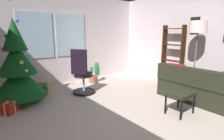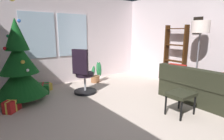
{
  "view_description": "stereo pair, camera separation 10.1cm",
  "coord_description": "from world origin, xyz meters",
  "px_view_note": "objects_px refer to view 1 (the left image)",
  "views": [
    {
      "loc": [
        -2.27,
        -1.86,
        1.52
      ],
      "look_at": [
        -0.18,
        0.8,
        0.8
      ],
      "focal_mm": 29.07,
      "sensor_mm": 36.0,
      "label": 1
    },
    {
      "loc": [
        -2.19,
        -1.92,
        1.52
      ],
      "look_at": [
        -0.18,
        0.8,
        0.8
      ],
      "focal_mm": 29.07,
      "sensor_mm": 36.0,
      "label": 2
    }
  ],
  "objects_px": {
    "couch": "(216,91)",
    "office_chair": "(82,77)",
    "gift_box_gold": "(44,87)",
    "gift_box_red": "(10,107)",
    "footstool": "(180,95)",
    "holiday_tree": "(18,69)",
    "bookshelf": "(173,59)",
    "floor_lamp": "(198,31)",
    "gift_box_green": "(41,89)",
    "potted_plant": "(94,75)"
  },
  "relations": [
    {
      "from": "bookshelf",
      "to": "floor_lamp",
      "type": "bearing_deg",
      "value": -108.64
    },
    {
      "from": "bookshelf",
      "to": "office_chair",
      "type": "bearing_deg",
      "value": 160.47
    },
    {
      "from": "gift_box_gold",
      "to": "potted_plant",
      "type": "relative_size",
      "value": 0.48
    },
    {
      "from": "footstool",
      "to": "potted_plant",
      "type": "bearing_deg",
      "value": 91.87
    },
    {
      "from": "gift_box_red",
      "to": "couch",
      "type": "bearing_deg",
      "value": -31.89
    },
    {
      "from": "holiday_tree",
      "to": "gift_box_red",
      "type": "distance_m",
      "value": 0.81
    },
    {
      "from": "potted_plant",
      "to": "floor_lamp",
      "type": "bearing_deg",
      "value": -59.45
    },
    {
      "from": "gift_box_green",
      "to": "gift_box_gold",
      "type": "bearing_deg",
      "value": 55.17
    },
    {
      "from": "couch",
      "to": "gift_box_gold",
      "type": "distance_m",
      "value": 4.09
    },
    {
      "from": "couch",
      "to": "bookshelf",
      "type": "height_order",
      "value": "bookshelf"
    },
    {
      "from": "footstool",
      "to": "bookshelf",
      "type": "height_order",
      "value": "bookshelf"
    },
    {
      "from": "couch",
      "to": "floor_lamp",
      "type": "xyz_separation_m",
      "value": [
        0.24,
        0.65,
        1.24
      ]
    },
    {
      "from": "couch",
      "to": "gift_box_red",
      "type": "bearing_deg",
      "value": 148.11
    },
    {
      "from": "couch",
      "to": "footstool",
      "type": "bearing_deg",
      "value": 169.28
    },
    {
      "from": "gift_box_green",
      "to": "office_chair",
      "type": "relative_size",
      "value": 0.38
    },
    {
      "from": "gift_box_gold",
      "to": "gift_box_red",
      "type": "bearing_deg",
      "value": -135.43
    },
    {
      "from": "gift_box_gold",
      "to": "bookshelf",
      "type": "height_order",
      "value": "bookshelf"
    },
    {
      "from": "holiday_tree",
      "to": "gift_box_red",
      "type": "height_order",
      "value": "holiday_tree"
    },
    {
      "from": "holiday_tree",
      "to": "gift_box_green",
      "type": "height_order",
      "value": "holiday_tree"
    },
    {
      "from": "couch",
      "to": "potted_plant",
      "type": "relative_size",
      "value": 3.24
    },
    {
      "from": "holiday_tree",
      "to": "floor_lamp",
      "type": "distance_m",
      "value": 4.12
    },
    {
      "from": "floor_lamp",
      "to": "potted_plant",
      "type": "bearing_deg",
      "value": 120.55
    },
    {
      "from": "footstool",
      "to": "gift_box_green",
      "type": "xyz_separation_m",
      "value": [
        -1.69,
        2.76,
        -0.25
      ]
    },
    {
      "from": "couch",
      "to": "gift_box_green",
      "type": "distance_m",
      "value": 4.04
    },
    {
      "from": "couch",
      "to": "holiday_tree",
      "type": "relative_size",
      "value": 0.91
    },
    {
      "from": "office_chair",
      "to": "bookshelf",
      "type": "height_order",
      "value": "bookshelf"
    },
    {
      "from": "holiday_tree",
      "to": "gift_box_green",
      "type": "bearing_deg",
      "value": 31.14
    },
    {
      "from": "footstool",
      "to": "holiday_tree",
      "type": "bearing_deg",
      "value": 132.49
    },
    {
      "from": "couch",
      "to": "gift_box_red",
      "type": "height_order",
      "value": "couch"
    },
    {
      "from": "gift_box_green",
      "to": "office_chair",
      "type": "distance_m",
      "value": 1.08
    },
    {
      "from": "footstool",
      "to": "holiday_tree",
      "type": "relative_size",
      "value": 0.22
    },
    {
      "from": "floor_lamp",
      "to": "potted_plant",
      "type": "relative_size",
      "value": 2.83
    },
    {
      "from": "gift_box_red",
      "to": "potted_plant",
      "type": "bearing_deg",
      "value": 18.43
    },
    {
      "from": "bookshelf",
      "to": "floor_lamp",
      "type": "xyz_separation_m",
      "value": [
        -0.27,
        -0.79,
        0.77
      ]
    },
    {
      "from": "holiday_tree",
      "to": "potted_plant",
      "type": "distance_m",
      "value": 2.23
    },
    {
      "from": "couch",
      "to": "potted_plant",
      "type": "distance_m",
      "value": 3.23
    },
    {
      "from": "gift_box_red",
      "to": "floor_lamp",
      "type": "xyz_separation_m",
      "value": [
        3.8,
        -1.56,
        1.41
      ]
    },
    {
      "from": "holiday_tree",
      "to": "bookshelf",
      "type": "height_order",
      "value": "holiday_tree"
    },
    {
      "from": "footstool",
      "to": "gift_box_red",
      "type": "relative_size",
      "value": 1.38
    },
    {
      "from": "office_chair",
      "to": "floor_lamp",
      "type": "relative_size",
      "value": 0.63
    },
    {
      "from": "bookshelf",
      "to": "couch",
      "type": "bearing_deg",
      "value": -109.5
    },
    {
      "from": "gift_box_gold",
      "to": "couch",
      "type": "bearing_deg",
      "value": -49.79
    },
    {
      "from": "couch",
      "to": "gift_box_gold",
      "type": "xyz_separation_m",
      "value": [
        -2.64,
        3.12,
        -0.19
      ]
    },
    {
      "from": "gift_box_gold",
      "to": "bookshelf",
      "type": "bearing_deg",
      "value": -28.11
    },
    {
      "from": "gift_box_green",
      "to": "holiday_tree",
      "type": "bearing_deg",
      "value": -148.86
    },
    {
      "from": "holiday_tree",
      "to": "potted_plant",
      "type": "bearing_deg",
      "value": 10.15
    },
    {
      "from": "couch",
      "to": "office_chair",
      "type": "height_order",
      "value": "office_chair"
    },
    {
      "from": "couch",
      "to": "gift_box_green",
      "type": "relative_size",
      "value": 4.74
    },
    {
      "from": "couch",
      "to": "office_chair",
      "type": "distance_m",
      "value": 3.02
    },
    {
      "from": "holiday_tree",
      "to": "gift_box_red",
      "type": "bearing_deg",
      "value": -122.74
    }
  ]
}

